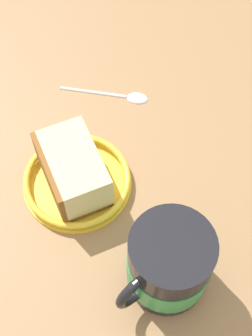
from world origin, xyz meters
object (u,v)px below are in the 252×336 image
(small_plate, at_px, (77,181))
(teaspoon, at_px, (123,95))
(cake_slice, at_px, (73,170))
(tea_mug, at_px, (168,264))

(small_plate, height_order, teaspoon, small_plate)
(cake_slice, height_order, teaspoon, cake_slice)
(small_plate, distance_m, tea_mug, 0.16)
(small_plate, distance_m, cake_slice, 0.03)
(tea_mug, distance_m, teaspoon, 0.26)
(cake_slice, bearing_deg, teaspoon, -53.94)
(small_plate, bearing_deg, cake_slice, 82.12)
(small_plate, relative_size, cake_slice, 1.26)
(cake_slice, relative_size, tea_mug, 0.93)
(cake_slice, height_order, tea_mug, tea_mug)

